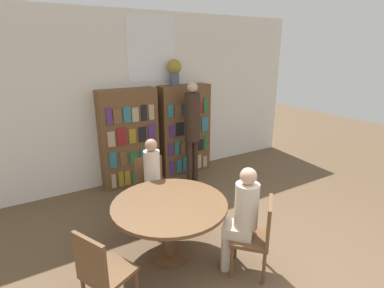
{
  "coord_description": "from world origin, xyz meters",
  "views": [
    {
      "loc": [
        -2.26,
        -1.66,
        2.38
      ],
      "look_at": [
        -0.1,
        1.88,
        1.05
      ],
      "focal_mm": 28.0,
      "sensor_mm": 36.0,
      "label": 1
    }
  ],
  "objects": [
    {
      "name": "wall_back",
      "position": [
        0.0,
        3.44,
        1.51
      ],
      "size": [
        6.4,
        0.07,
        3.0
      ],
      "color": "silver",
      "rests_on": "ground_plane"
    },
    {
      "name": "chair_far_side",
      "position": [
        -0.22,
        0.33,
        0.49
      ],
      "size": [
        0.57,
        0.57,
        0.88
      ],
      "rotation": [
        0.0,
        0.0,
        0.75
      ],
      "color": "brown",
      "rests_on": "ground_plane"
    },
    {
      "name": "seated_reader_left",
      "position": [
        -0.74,
        1.85,
        0.67
      ],
      "size": [
        0.28,
        0.37,
        1.22
      ],
      "rotation": [
        0.0,
        0.0,
        -3.33
      ],
      "color": "beige",
      "rests_on": "ground_plane"
    },
    {
      "name": "bookshelf_right",
      "position": [
        0.57,
        3.25,
        0.86
      ],
      "size": [
        1.01,
        0.34,
        1.73
      ],
      "color": "brown",
      "rests_on": "ground_plane"
    },
    {
      "name": "ground_plane",
      "position": [
        0.0,
        0.0,
        0.0
      ],
      "size": [
        16.0,
        16.0,
        0.0
      ],
      "primitive_type": "plane",
      "color": "brown"
    },
    {
      "name": "bookshelf_left",
      "position": [
        -0.57,
        3.25,
        0.86
      ],
      "size": [
        1.01,
        0.34,
        1.73
      ],
      "color": "brown",
      "rests_on": "ground_plane"
    },
    {
      "name": "flower_vase",
      "position": [
        0.36,
        3.25,
        2.0
      ],
      "size": [
        0.26,
        0.26,
        0.47
      ],
      "color": "#475166",
      "rests_on": "bookshelf_right"
    },
    {
      "name": "seated_reader_right",
      "position": [
        -0.34,
        0.46,
        0.69
      ],
      "size": [
        0.4,
        0.41,
        1.23
      ],
      "rotation": [
        0.0,
        0.0,
        0.75
      ],
      "color": "beige",
      "rests_on": "ground_plane"
    },
    {
      "name": "chair_near_camera",
      "position": [
        -1.8,
        0.64,
        0.49
      ],
      "size": [
        0.53,
        0.53,
        0.88
      ],
      "rotation": [
        0.0,
        0.0,
        -1.14
      ],
      "color": "brown",
      "rests_on": "ground_plane"
    },
    {
      "name": "chair_left_side",
      "position": [
        -0.7,
        2.04,
        0.49
      ],
      "size": [
        0.47,
        0.47,
        0.88
      ],
      "rotation": [
        0.0,
        0.0,
        -3.33
      ],
      "color": "brown",
      "rests_on": "ground_plane"
    },
    {
      "name": "librarian_standing",
      "position": [
        0.44,
        2.75,
        1.11
      ],
      "size": [
        0.28,
        0.55,
        1.83
      ],
      "color": "#332319",
      "rests_on": "ground_plane"
    },
    {
      "name": "reading_table",
      "position": [
        -0.9,
        1.06,
        0.6
      ],
      "size": [
        1.32,
        1.32,
        0.71
      ],
      "color": "brown",
      "rests_on": "ground_plane"
    }
  ]
}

